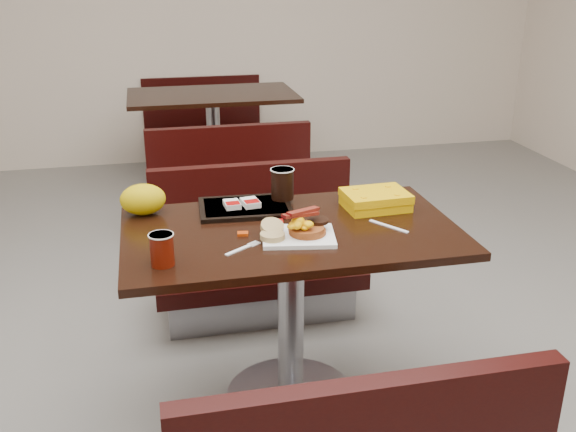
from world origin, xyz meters
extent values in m
cube|color=gray|center=(0.00, 0.00, 0.00)|extent=(6.00, 7.00, 0.01)
cube|color=white|center=(0.01, -0.09, 0.76)|extent=(0.28, 0.23, 0.01)
cylinder|color=#904318|center=(0.04, -0.09, 0.78)|extent=(0.16, 0.16, 0.03)
cylinder|color=black|center=(0.08, -0.06, 0.80)|extent=(0.08, 0.08, 0.01)
ellipsoid|color=#EFA904|center=(0.00, -0.10, 0.81)|extent=(0.10, 0.09, 0.04)
cylinder|color=tan|center=(-0.09, -0.11, 0.77)|extent=(0.10, 0.10, 0.02)
cylinder|color=tan|center=(-0.08, -0.05, 0.79)|extent=(0.10, 0.10, 0.05)
cylinder|color=maroon|center=(-0.46, -0.20, 0.80)|extent=(0.10, 0.10, 0.11)
cube|color=white|center=(0.35, -0.06, 0.75)|extent=(0.11, 0.15, 0.00)
cube|color=#A42F07|center=(-0.18, -0.02, 0.75)|extent=(0.04, 0.03, 0.01)
cube|color=#8C0504|center=(-0.04, 0.06, 0.76)|extent=(0.04, 0.04, 0.01)
cube|color=black|center=(-0.13, 0.22, 0.76)|extent=(0.37, 0.27, 0.02)
cube|color=silver|center=(-0.18, 0.22, 0.78)|extent=(0.06, 0.08, 0.02)
cube|color=silver|center=(-0.11, 0.22, 0.78)|extent=(0.07, 0.09, 0.02)
cylinder|color=black|center=(0.03, 0.27, 0.83)|extent=(0.11, 0.11, 0.12)
cube|color=#E0A503|center=(0.37, 0.13, 0.78)|extent=(0.25, 0.20, 0.07)
ellipsoid|color=#D1A006|center=(-0.51, 0.26, 0.81)|extent=(0.21, 0.18, 0.12)
camera|label=1|loc=(-0.48, -2.12, 1.65)|focal=40.74mm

